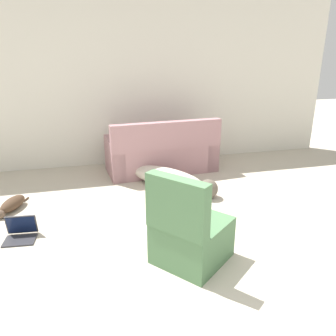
% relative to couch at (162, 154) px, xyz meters
% --- Properties ---
extents(ground_plane, '(20.00, 20.00, 0.00)m').
position_rel_couch_xyz_m(ground_plane, '(-0.39, -2.90, -0.29)').
color(ground_plane, '#BCB29E').
extents(wall_back, '(7.34, 0.06, 2.77)m').
position_rel_couch_xyz_m(wall_back, '(-0.39, 0.64, 1.09)').
color(wall_back, silver).
rests_on(wall_back, ground_plane).
extents(couch, '(1.80, 0.91, 0.88)m').
position_rel_couch_xyz_m(couch, '(0.00, 0.00, 0.00)').
color(couch, '#A3757A').
rests_on(couch, ground_plane).
extents(dog, '(1.26, 1.42, 0.28)m').
position_rel_couch_xyz_m(dog, '(-0.04, -0.75, -0.15)').
color(dog, beige).
rests_on(dog, ground_plane).
extents(cat, '(0.34, 0.60, 0.15)m').
position_rel_couch_xyz_m(cat, '(-2.15, -0.95, -0.22)').
color(cat, '#473323').
rests_on(cat, ground_plane).
extents(laptop_open, '(0.34, 0.30, 0.23)m').
position_rel_couch_xyz_m(laptop_open, '(-1.93, -1.67, -0.22)').
color(laptop_open, '#2D2D33').
rests_on(laptop_open, ground_plane).
extents(side_chair, '(0.85, 0.84, 0.90)m').
position_rel_couch_xyz_m(side_chair, '(-0.34, -2.51, -0.00)').
color(side_chair, '#4C754C').
rests_on(side_chair, ground_plane).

